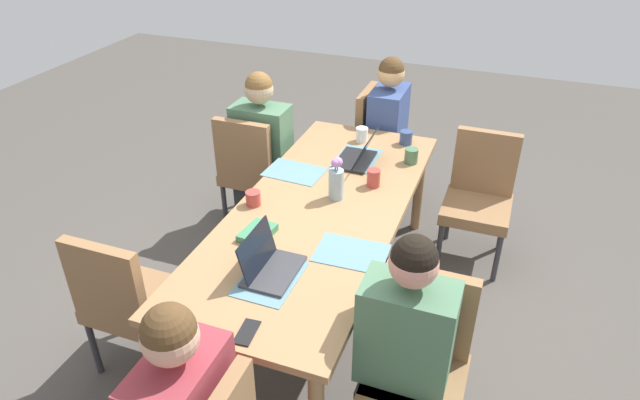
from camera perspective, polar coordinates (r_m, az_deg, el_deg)
ground_plane at (r=3.65m, az=0.00°, el=-10.38°), size 10.00×10.00×0.00m
dining_table at (r=3.25m, az=0.00°, el=-1.79°), size 2.29×0.92×0.72m
chair_far_left_near at (r=2.68m, az=10.04°, el=-15.41°), size 0.44×0.44×0.90m
person_far_left_near at (r=2.61m, az=8.42°, el=-15.86°), size 0.36×0.40×1.19m
chair_head_left_left_far at (r=4.55m, az=6.02°, el=6.14°), size 0.44×0.44×0.90m
person_head_left_left_far at (r=4.47m, az=6.77°, el=6.00°), size 0.40×0.36×1.19m
chair_near_right_near at (r=4.14m, az=-6.96°, el=3.38°), size 0.44×0.44×0.90m
person_near_right_near at (r=4.16m, az=-5.78°, el=4.04°), size 0.36×0.40×1.19m
chair_far_right_mid at (r=3.94m, az=15.87°, el=0.73°), size 0.44×0.44×0.90m
chair_near_right_far at (r=3.10m, az=-19.02°, el=-9.31°), size 0.44×0.44×0.90m
flower_vase at (r=3.24m, az=1.65°, el=2.12°), size 0.09×0.09×0.27m
placemat_far_left_near at (r=2.86m, az=3.20°, el=-5.37°), size 0.27×0.37×0.00m
placemat_head_right_left_mid at (r=2.70m, az=-5.02°, el=-7.96°), size 0.36×0.26×0.00m
placemat_head_left_left_far at (r=3.75m, az=3.76°, el=4.23°), size 0.37×0.27×0.00m
placemat_near_right_near at (r=3.58m, az=-2.61°, el=2.88°), size 0.28×0.37×0.00m
laptop_head_left_left_far at (r=3.69m, az=3.88°, el=4.45°), size 0.32×0.22×0.20m
laptop_head_right_left_mid at (r=2.72m, az=-5.18°, el=-6.57°), size 0.32×0.22×0.21m
coffee_mug_near_left at (r=3.72m, az=9.23°, el=4.44°), size 0.09×0.09×0.10m
coffee_mug_near_right at (r=3.24m, az=-6.78°, el=0.17°), size 0.09×0.09×0.08m
coffee_mug_centre_left at (r=3.97m, az=8.71°, el=6.28°), size 0.09×0.09×0.09m
coffee_mug_centre_right at (r=3.41m, az=5.45°, el=2.23°), size 0.08×0.08×0.11m
coffee_mug_far_left at (r=3.97m, az=4.27°, el=6.64°), size 0.08×0.08×0.10m
book_red_cover at (r=2.99m, az=-6.35°, el=-3.32°), size 0.21×0.16×0.04m
phone_black at (r=2.45m, az=-7.41°, el=-13.15°), size 0.16×0.08×0.01m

